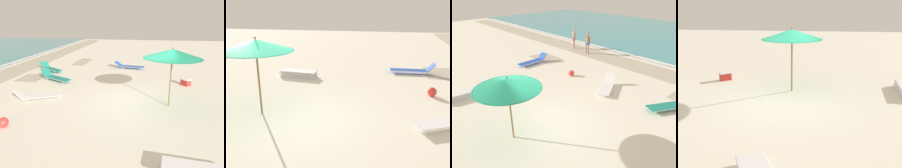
% 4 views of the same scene
% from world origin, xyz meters
% --- Properties ---
extents(ground_plane, '(60.00, 60.00, 0.16)m').
position_xyz_m(ground_plane, '(0.00, 0.01, -0.08)').
color(ground_plane, silver).
extents(beach_umbrella, '(2.39, 2.39, 2.53)m').
position_xyz_m(beach_umbrella, '(-0.13, -1.17, 2.27)').
color(beach_umbrella, olive).
rests_on(beach_umbrella, ground_plane).
extents(sun_lounger_under_umbrella, '(1.65, 2.02, 0.58)m').
position_xyz_m(sun_lounger_under_umbrella, '(5.17, 6.64, 0.22)').
color(sun_lounger_under_umbrella, '#1E8475').
rests_on(sun_lounger_under_umbrella, ground_plane).
extents(sun_lounger_beside_umbrella, '(1.55, 2.21, 0.58)m').
position_xyz_m(sun_lounger_beside_umbrella, '(2.92, 5.32, 0.21)').
color(sun_lounger_beside_umbrella, '#1E8475').
rests_on(sun_lounger_beside_umbrella, ground_plane).
extents(sun_lounger_near_water_left, '(1.00, 2.29, 0.48)m').
position_xyz_m(sun_lounger_near_water_left, '(6.93, 1.16, 0.21)').
color(sun_lounger_near_water_left, blue).
rests_on(sun_lounger_near_water_left, ground_plane).
extents(sun_lounger_mid_beach_solo, '(1.48, 2.13, 0.62)m').
position_xyz_m(sun_lounger_mid_beach_solo, '(-0.34, 4.79, 0.22)').
color(sun_lounger_mid_beach_solo, white).
rests_on(sun_lounger_mid_beach_solo, ground_plane).
extents(beach_ball, '(0.36, 0.36, 0.36)m').
position_xyz_m(beach_ball, '(-3.06, 4.65, 0.18)').
color(beach_ball, red).
rests_on(beach_ball, ground_plane).
extents(cooler_box, '(0.61, 0.59, 0.37)m').
position_xyz_m(cooler_box, '(3.17, -2.36, 0.19)').
color(cooler_box, red).
rests_on(cooler_box, ground_plane).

